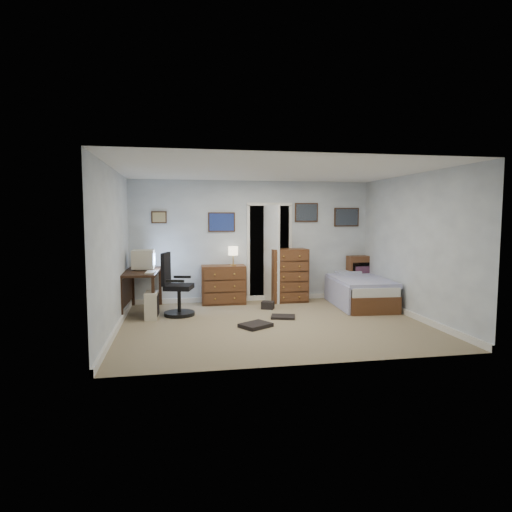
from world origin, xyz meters
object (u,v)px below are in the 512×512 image
Objects in this scene: low_dresser at (223,285)px; computer_desk at (137,280)px; bed at (358,291)px; office_chair at (176,291)px; tall_dresser at (289,275)px.

computer_desk is at bearing -162.31° from low_dresser.
computer_desk is 0.72× the size of bed.
bed is (2.63, -0.63, -0.10)m from low_dresser.
office_chair is 2.46m from tall_dresser.
low_dresser is at bearing 57.45° from office_chair.
tall_dresser is at bearing 34.94° from office_chair.
tall_dresser is at bearing 158.01° from bed.
tall_dresser is (1.35, -0.02, 0.16)m from low_dresser.
tall_dresser is 0.58× the size of bed.
office_chair is at bearing -172.45° from bed.
office_chair is 1.02× the size of tall_dresser.
bed is (1.27, -0.61, -0.26)m from tall_dresser.
computer_desk is 3.04m from tall_dresser.
bed is (4.28, -0.15, -0.31)m from computer_desk.
office_chair is at bearing -26.86° from computer_desk.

